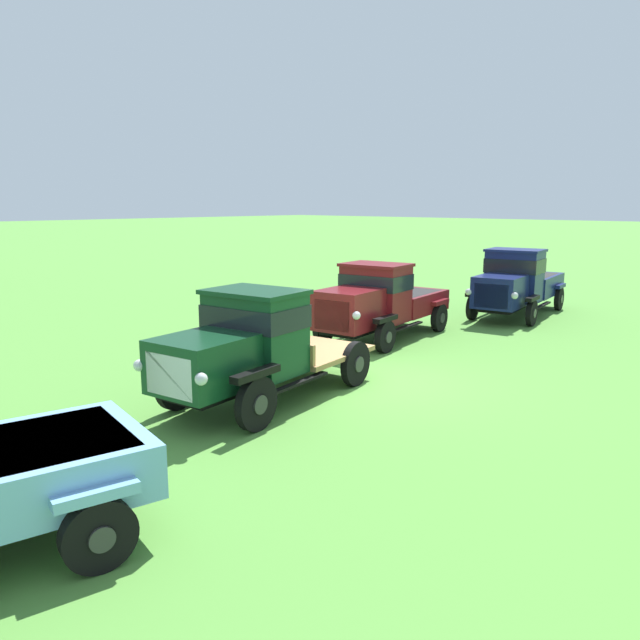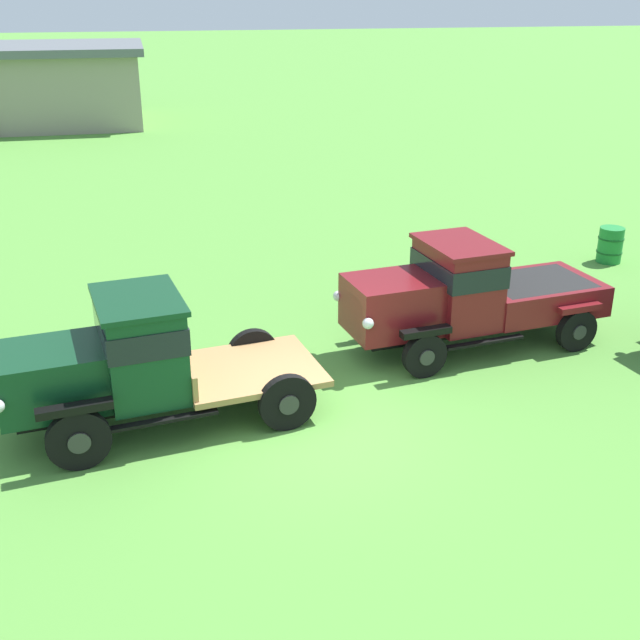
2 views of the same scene
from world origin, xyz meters
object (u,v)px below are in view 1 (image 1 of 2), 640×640
vintage_truck_far_side (517,283)px  vintage_truck_midrow_center (380,301)px  vintage_truck_second_in_line (248,345)px  oil_drum_beside_row (384,289)px

vintage_truck_far_side → vintage_truck_midrow_center: bearing=168.8°
vintage_truck_second_in_line → oil_drum_beside_row: 13.00m
vintage_truck_second_in_line → vintage_truck_far_side: 12.11m
vintage_truck_second_in_line → vintage_truck_far_side: bearing=2.7°
vintage_truck_second_in_line → vintage_truck_midrow_center: 6.44m
vintage_truck_midrow_center → vintage_truck_second_in_line: bearing=-164.4°
vintage_truck_midrow_center → oil_drum_beside_row: (5.48, 3.93, -0.62)m
vintage_truck_midrow_center → oil_drum_beside_row: vintage_truck_midrow_center is taller
vintage_truck_second_in_line → oil_drum_beside_row: (11.68, 5.66, -0.70)m
vintage_truck_second_in_line → vintage_truck_far_side: vintage_truck_far_side is taller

